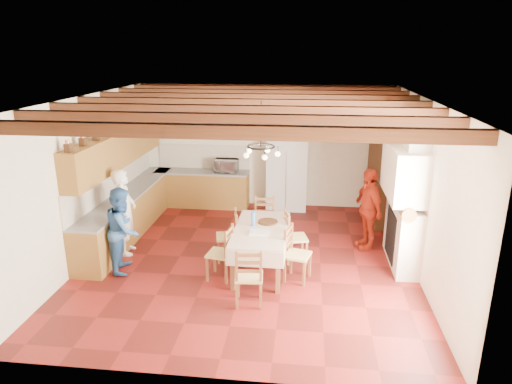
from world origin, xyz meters
TOP-DOWN VIEW (x-y plane):
  - floor at (0.00, 0.00)m, footprint 6.00×6.50m
  - ceiling at (0.00, 0.00)m, footprint 6.00×6.50m
  - wall_back at (0.00, 3.26)m, footprint 6.00×0.02m
  - wall_front at (0.00, -3.26)m, footprint 6.00×0.02m
  - wall_left at (-3.01, 0.00)m, footprint 0.02×6.50m
  - wall_right at (3.01, 0.00)m, footprint 0.02×6.50m
  - ceiling_beams at (0.00, 0.00)m, footprint 6.00×6.30m
  - lower_cabinets_left at (-2.70, 1.05)m, footprint 0.60×4.30m
  - lower_cabinets_back at (-1.55, 2.95)m, footprint 2.30×0.60m
  - countertop_left at (-2.70, 1.05)m, footprint 0.62×4.30m
  - countertop_back at (-1.55, 2.95)m, footprint 2.34×0.62m
  - backsplash_left at (-2.98, 1.05)m, footprint 0.03×4.30m
  - backsplash_back at (-1.55, 3.23)m, footprint 2.30×0.03m
  - upper_cabinets at (-2.83, 1.05)m, footprint 0.35×4.20m
  - fireplace at (2.72, 0.20)m, footprint 0.56×1.60m
  - wall_picture at (1.55, 3.23)m, footprint 0.34×0.03m
  - refrigerator at (0.55, 3.09)m, footprint 0.97×0.80m
  - hutch at (2.75, 2.35)m, footprint 0.66×1.37m
  - dining_table at (0.26, -0.34)m, footprint 0.93×1.80m
  - chandelier at (0.26, -0.34)m, footprint 0.47×0.47m
  - chair_left_near at (-0.40, -0.75)m, footprint 0.46×0.48m
  - chair_left_far at (-0.40, -0.01)m, footprint 0.48×0.50m
  - chair_right_near at (0.92, -0.66)m, footprint 0.50×0.51m
  - chair_right_far at (0.87, 0.08)m, footprint 0.49×0.50m
  - chair_end_near at (0.20, -1.51)m, footprint 0.45×0.44m
  - chair_end_far at (0.20, 0.78)m, footprint 0.42×0.40m
  - person_man at (-2.38, 0.07)m, footprint 0.53×0.69m
  - person_woman_blue at (-2.15, -0.61)m, footprint 0.70×0.83m
  - person_woman_red at (2.24, 0.84)m, footprint 0.69×1.03m
  - microwave at (-0.93, 2.95)m, footprint 0.56×0.39m
  - fridge_vase at (0.48, 3.09)m, footprint 0.41×0.41m

SIDE VIEW (x-z plane):
  - floor at x=0.00m, z-range -0.02..0.00m
  - lower_cabinets_left at x=-2.70m, z-range 0.00..0.86m
  - lower_cabinets_back at x=-1.55m, z-range 0.00..0.86m
  - chair_left_near at x=-0.40m, z-range 0.00..0.96m
  - chair_left_far at x=-0.40m, z-range 0.00..0.96m
  - chair_right_near at x=0.92m, z-range 0.00..0.96m
  - chair_right_far at x=0.87m, z-range 0.00..0.96m
  - chair_end_near at x=0.20m, z-range 0.00..0.96m
  - chair_end_far at x=0.20m, z-range 0.00..0.96m
  - dining_table at x=0.26m, z-range 0.31..1.10m
  - person_woman_blue at x=-2.15m, z-range 0.00..1.53m
  - person_woman_red at x=2.24m, z-range 0.00..1.63m
  - person_man at x=-2.38m, z-range 0.00..1.67m
  - countertop_left at x=-2.70m, z-range 0.86..0.90m
  - countertop_back at x=-1.55m, z-range 0.86..0.90m
  - refrigerator at x=0.55m, z-range 0.00..1.94m
  - microwave at x=-0.93m, z-range 0.90..1.21m
  - backsplash_left at x=-2.98m, z-range 0.90..1.50m
  - backsplash_back at x=-1.55m, z-range 0.90..1.50m
  - hutch at x=2.75m, z-range 0.00..2.41m
  - fireplace at x=2.72m, z-range 0.00..2.80m
  - wall_back at x=0.00m, z-range 0.00..3.00m
  - wall_front at x=0.00m, z-range 0.00..3.00m
  - wall_left at x=-3.01m, z-range 0.00..3.00m
  - wall_right at x=3.01m, z-range 0.00..3.00m
  - upper_cabinets at x=-2.83m, z-range 1.50..2.20m
  - wall_picture at x=1.55m, z-range 1.64..2.06m
  - fridge_vase at x=0.48m, z-range 1.94..2.28m
  - chandelier at x=0.26m, z-range 2.23..2.27m
  - ceiling_beams at x=0.00m, z-range 2.83..2.99m
  - ceiling at x=0.00m, z-range 3.00..3.02m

